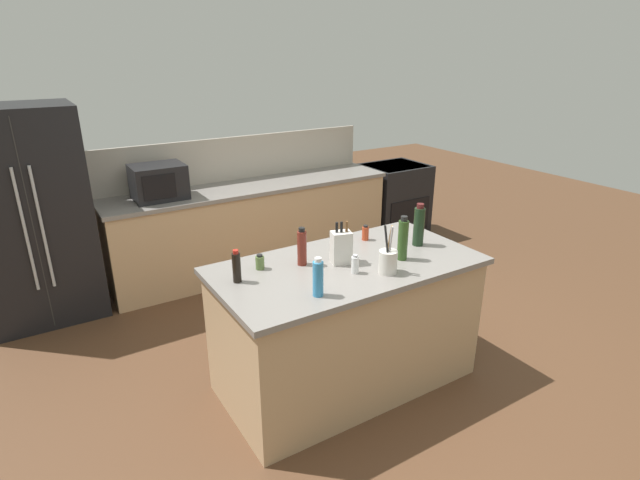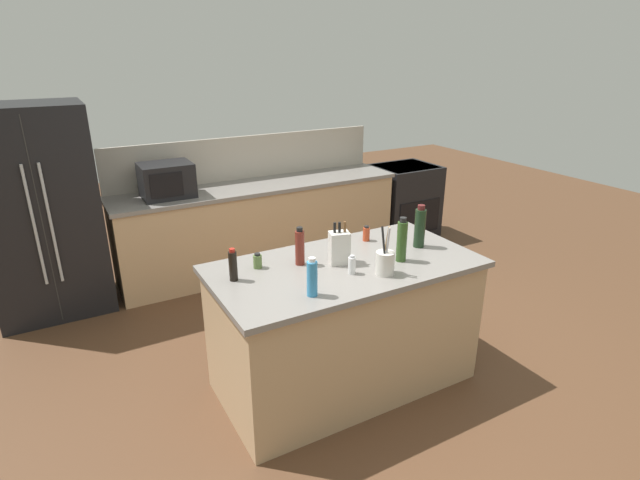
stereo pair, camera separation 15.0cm
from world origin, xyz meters
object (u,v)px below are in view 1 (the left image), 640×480
(olive_oil_bottle, at_px, (403,239))
(vinegar_bottle, at_px, (302,247))
(salt_shaker, at_px, (355,265))
(dish_soap_bottle, at_px, (318,278))
(refrigerator, at_px, (31,217))
(microwave, at_px, (159,182))
(spice_jar_paprika, at_px, (365,233))
(wine_bottle, at_px, (419,226))
(spice_jar_oregano, at_px, (260,262))
(range_oven, at_px, (393,200))
(utensil_crock, at_px, (388,261))
(knife_block, at_px, (341,247))
(soy_sauce_bottle, at_px, (237,267))

(olive_oil_bottle, xyz_separation_m, vinegar_bottle, (-0.62, 0.28, -0.02))
(salt_shaker, relative_size, dish_soap_bottle, 0.53)
(refrigerator, xyz_separation_m, microwave, (1.09, -0.05, 0.17))
(spice_jar_paprika, bearing_deg, wine_bottle, -46.66)
(salt_shaker, distance_m, spice_jar_oregano, 0.62)
(dish_soap_bottle, distance_m, spice_jar_paprika, 0.97)
(spice_jar_oregano, bearing_deg, dish_soap_bottle, -76.36)
(range_oven, relative_size, salt_shaker, 7.32)
(refrigerator, xyz_separation_m, wine_bottle, (2.36, -2.25, 0.15))
(refrigerator, height_order, utensil_crock, refrigerator)
(salt_shaker, xyz_separation_m, spice_jar_oregano, (-0.49, 0.38, -0.01))
(salt_shaker, height_order, olive_oil_bottle, olive_oil_bottle)
(refrigerator, height_order, dish_soap_bottle, refrigerator)
(dish_soap_bottle, relative_size, vinegar_bottle, 0.91)
(utensil_crock, height_order, vinegar_bottle, utensil_crock)
(utensil_crock, xyz_separation_m, vinegar_bottle, (-0.40, 0.40, 0.04))
(spice_jar_oregano, distance_m, vinegar_bottle, 0.29)
(knife_block, distance_m, spice_jar_paprika, 0.47)
(utensil_crock, xyz_separation_m, dish_soap_bottle, (-0.54, -0.03, 0.03))
(utensil_crock, height_order, spice_jar_paprika, utensil_crock)
(wine_bottle, distance_m, olive_oil_bottle, 0.31)
(wine_bottle, bearing_deg, microwave, 120.08)
(knife_block, bearing_deg, range_oven, 59.40)
(salt_shaker, height_order, soy_sauce_bottle, soy_sauce_bottle)
(utensil_crock, relative_size, soy_sauce_bottle, 1.52)
(range_oven, relative_size, dish_soap_bottle, 3.87)
(microwave, height_order, utensil_crock, microwave)
(refrigerator, bearing_deg, utensil_crock, -53.30)
(knife_block, relative_size, spice_jar_oregano, 2.84)
(refrigerator, distance_m, wine_bottle, 3.26)
(wine_bottle, bearing_deg, utensil_crock, -151.82)
(wine_bottle, bearing_deg, range_oven, 53.39)
(utensil_crock, bearing_deg, range_oven, 49.18)
(salt_shaker, xyz_separation_m, soy_sauce_bottle, (-0.69, 0.28, 0.04))
(range_oven, relative_size, olive_oil_bottle, 2.99)
(wine_bottle, xyz_separation_m, dish_soap_bottle, (-1.04, -0.30, -0.04))
(wine_bottle, xyz_separation_m, spice_jar_oregano, (-1.16, 0.22, -0.10))
(salt_shaker, bearing_deg, microwave, 104.26)
(refrigerator, bearing_deg, dish_soap_bottle, -62.43)
(microwave, xyz_separation_m, utensil_crock, (0.78, -2.46, -0.08))
(dish_soap_bottle, xyz_separation_m, spice_jar_oregano, (-0.13, 0.52, -0.06))
(soy_sauce_bottle, xyz_separation_m, vinegar_bottle, (0.47, 0.02, 0.02))
(wine_bottle, distance_m, spice_jar_paprika, 0.40)
(knife_block, distance_m, soy_sauce_bottle, 0.71)
(microwave, relative_size, wine_bottle, 1.53)
(spice_jar_oregano, distance_m, spice_jar_paprika, 0.90)
(wine_bottle, bearing_deg, spice_jar_paprika, 133.34)
(range_oven, distance_m, dish_soap_bottle, 3.70)
(wine_bottle, height_order, olive_oil_bottle, wine_bottle)
(spice_jar_oregano, xyz_separation_m, vinegar_bottle, (0.27, -0.08, 0.08))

